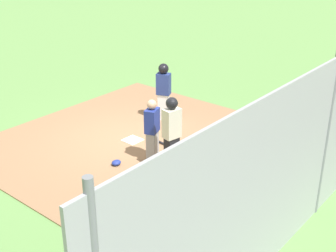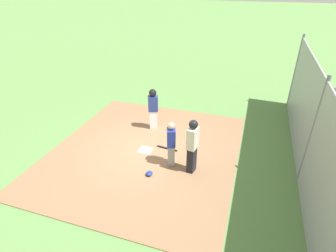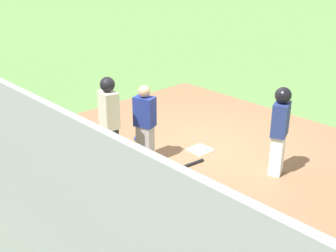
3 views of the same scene
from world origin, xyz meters
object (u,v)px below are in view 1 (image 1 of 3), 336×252
object	(u,v)px
umpire	(172,133)
runner	(164,88)
catcher_mask	(116,163)
baseball_bat	(161,143)
catcher	(152,129)
home_plate	(132,140)

from	to	relation	value
umpire	runner	xyz separation A→B (m)	(2.24, 2.13, 0.00)
catcher_mask	baseball_bat	bearing A→B (deg)	-2.71
catcher	catcher_mask	world-z (taller)	catcher
umpire	baseball_bat	size ratio (longest dim) A/B	2.34
runner	baseball_bat	bearing A→B (deg)	15.60
home_plate	catcher_mask	bearing A→B (deg)	-152.38
catcher_mask	umpire	bearing A→B (deg)	-62.33
home_plate	umpire	distance (m)	2.15
home_plate	baseball_bat	size ratio (longest dim) A/B	0.57
runner	baseball_bat	size ratio (longest dim) A/B	2.17
home_plate	runner	distance (m)	1.92
home_plate	baseball_bat	xyz separation A→B (m)	(0.33, -0.71, 0.02)
catcher	umpire	size ratio (longest dim) A/B	0.85
home_plate	catcher	xyz separation A→B (m)	(-0.45, -1.11, 0.79)
catcher_mask	runner	bearing A→B (deg)	18.12
umpire	baseball_bat	xyz separation A→B (m)	(0.93, 1.12, -0.94)
home_plate	catcher	bearing A→B (deg)	-112.03
baseball_bat	umpire	bearing A→B (deg)	146.60
baseball_bat	catcher_mask	distance (m)	1.56
catcher	umpire	xyz separation A→B (m)	(-0.15, -0.72, 0.17)
baseball_bat	catcher	bearing A→B (deg)	123.33
catcher	baseball_bat	xyz separation A→B (m)	(0.78, 0.40, -0.77)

